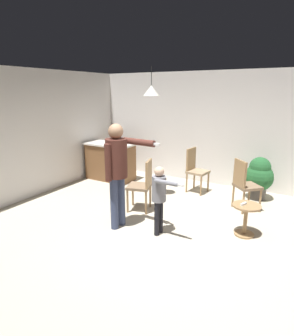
# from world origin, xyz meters

# --- Properties ---
(ground) EXTENTS (7.68, 7.68, 0.00)m
(ground) POSITION_xyz_m (0.00, 0.00, 0.00)
(ground) COLOR #B2A893
(wall_back) EXTENTS (6.40, 0.10, 2.70)m
(wall_back) POSITION_xyz_m (0.00, 3.20, 1.35)
(wall_back) COLOR silver
(wall_back) RESTS_ON ground
(wall_left) EXTENTS (0.10, 6.40, 2.70)m
(wall_left) POSITION_xyz_m (-3.20, 0.00, 1.35)
(wall_left) COLOR silver
(wall_left) RESTS_ON ground
(kitchen_counter) EXTENTS (1.26, 0.66, 0.95)m
(kitchen_counter) POSITION_xyz_m (-2.45, 2.16, 0.48)
(kitchen_counter) COLOR brown
(kitchen_counter) RESTS_ON ground
(side_table_by_couch) EXTENTS (0.44, 0.44, 0.52)m
(side_table_by_couch) POSITION_xyz_m (1.23, 0.85, 0.33)
(side_table_by_couch) COLOR #99754C
(side_table_by_couch) RESTS_ON ground
(person_adult) EXTENTS (0.88, 0.51, 1.75)m
(person_adult) POSITION_xyz_m (-0.68, 0.07, 1.09)
(person_adult) COLOR #384260
(person_adult) RESTS_ON ground
(person_child) EXTENTS (0.58, 0.34, 1.13)m
(person_child) POSITION_xyz_m (0.03, 0.19, 0.70)
(person_child) COLOR black
(person_child) RESTS_ON ground
(dining_chair_by_counter) EXTENTS (0.47, 0.47, 1.00)m
(dining_chair_by_counter) POSITION_xyz_m (-0.22, 2.39, 0.55)
(dining_chair_by_counter) COLOR #99754C
(dining_chair_by_counter) RESTS_ON ground
(dining_chair_near_wall) EXTENTS (0.59, 0.59, 1.00)m
(dining_chair_near_wall) POSITION_xyz_m (0.98, 1.86, 0.55)
(dining_chair_near_wall) COLOR #99754C
(dining_chair_near_wall) RESTS_ON ground
(dining_chair_centre_back) EXTENTS (0.52, 0.52, 1.00)m
(dining_chair_centre_back) POSITION_xyz_m (-0.69, 0.87, 0.55)
(dining_chair_centre_back) COLOR #99754C
(dining_chair_centre_back) RESTS_ON ground
(potted_plant_corner) EXTENTS (0.59, 0.59, 0.91)m
(potted_plant_corner) POSITION_xyz_m (1.12, 2.64, 0.50)
(potted_plant_corner) COLOR #4C4742
(potted_plant_corner) RESTS_ON ground
(spare_remote_on_table) EXTENTS (0.08, 0.13, 0.04)m
(spare_remote_on_table) POSITION_xyz_m (1.19, 0.81, 0.54)
(spare_remote_on_table) COLOR white
(spare_remote_on_table) RESTS_ON side_table_by_couch
(ceiling_light_pendant) EXTENTS (0.32, 0.32, 0.55)m
(ceiling_light_pendant) POSITION_xyz_m (-0.85, 1.47, 2.25)
(ceiling_light_pendant) COLOR silver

